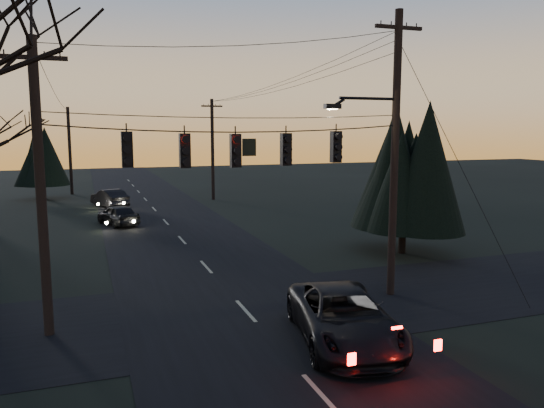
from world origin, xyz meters
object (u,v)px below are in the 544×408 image
object	(u,v)px
utility_pole_left	(50,335)
sedan_oncoming_b	(109,198)
suv_near	(344,317)
utility_pole_far_r	(213,200)
evergreen_right	(405,159)
utility_pole_far_l	(72,194)
sedan_oncoming_a	(118,215)
utility_pole_right	(390,294)

from	to	relation	value
utility_pole_left	sedan_oncoming_b	size ratio (longest dim) A/B	2.06
suv_near	utility_pole_left	bearing A→B (deg)	168.05
utility_pole_far_r	suv_near	xyz separation A→B (m)	(-3.66, -31.41, 0.74)
utility_pole_left	evergreen_right	bearing A→B (deg)	19.41
utility_pole_left	utility_pole_far_r	distance (m)	30.27
utility_pole_far_l	sedan_oncoming_a	xyz separation A→B (m)	(3.04, -18.08, 0.65)
suv_near	sedan_oncoming_a	world-z (taller)	suv_near
utility_pole_far_r	sedan_oncoming_a	size ratio (longest dim) A/B	2.23
utility_pole_left	suv_near	bearing A→B (deg)	-23.49
utility_pole_left	suv_near	xyz separation A→B (m)	(7.84, -3.41, 0.74)
utility_pole_right	utility_pole_far_r	distance (m)	28.00
utility_pole_left	suv_near	size ratio (longest dim) A/B	1.59
evergreen_right	sedan_oncoming_a	distance (m)	18.09
evergreen_right	utility_pole_far_r	bearing A→B (deg)	100.26
utility_pole_left	sedan_oncoming_b	xyz separation A→B (m)	(2.91, 26.41, 0.68)
utility_pole_right	sedan_oncoming_b	distance (m)	27.78
sedan_oncoming_a	sedan_oncoming_b	xyz separation A→B (m)	(-0.13, 8.48, 0.03)
suv_near	evergreen_right	bearing A→B (deg)	60.54
utility_pole_far_l	suv_near	bearing A→B (deg)	-78.75
utility_pole_far_r	utility_pole_far_l	xyz separation A→B (m)	(-11.50, 8.00, 0.00)
utility_pole_far_r	sedan_oncoming_b	distance (m)	8.76
utility_pole_far_l	sedan_oncoming_b	world-z (taller)	utility_pole_far_l
suv_near	sedan_oncoming_b	bearing A→B (deg)	110.93
utility_pole_left	utility_pole_far_l	distance (m)	36.00
suv_near	sedan_oncoming_a	distance (m)	21.86
utility_pole_right	evergreen_right	size ratio (longest dim) A/B	1.26
utility_pole_right	utility_pole_left	bearing A→B (deg)	180.00
utility_pole_far_r	sedan_oncoming_a	bearing A→B (deg)	-130.02
sedan_oncoming_a	utility_pole_right	bearing A→B (deg)	95.95
utility_pole_right	evergreen_right	world-z (taller)	evergreen_right
evergreen_right	sedan_oncoming_a	bearing A→B (deg)	135.23
utility_pole_far_l	sedan_oncoming_b	xyz separation A→B (m)	(2.91, -9.59, 0.68)
utility_pole_far_r	sedan_oncoming_b	xyz separation A→B (m)	(-8.59, -1.59, 0.68)
utility_pole_far_r	evergreen_right	xyz separation A→B (m)	(4.08, -22.51, 4.57)
utility_pole_left	utility_pole_far_r	bearing A→B (deg)	67.67
utility_pole_right	suv_near	world-z (taller)	utility_pole_right
evergreen_right	utility_pole_right	bearing A→B (deg)	-126.60
utility_pole_left	utility_pole_far_l	bearing A→B (deg)	90.00
evergreen_right	sedan_oncoming_b	xyz separation A→B (m)	(-12.66, 20.92, -3.89)
utility_pole_far_r	utility_pole_far_l	world-z (taller)	utility_pole_far_r
utility_pole_far_r	sedan_oncoming_b	world-z (taller)	utility_pole_far_r
evergreen_right	sedan_oncoming_a	world-z (taller)	evergreen_right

